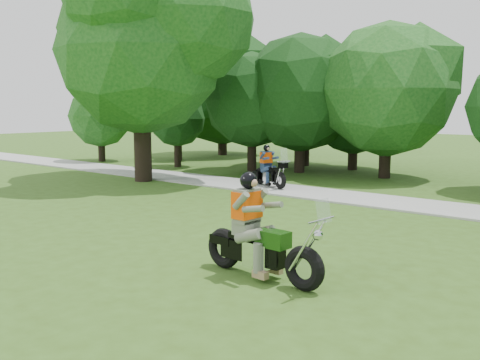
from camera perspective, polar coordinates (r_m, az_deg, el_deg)
The scene contains 5 objects.
ground at distance 9.66m, azimuth 1.37°, elevation -9.77°, with size 100.00×100.00×0.00m, color #335017.
walkway at distance 16.54m, azimuth 18.63°, elevation -2.62°, with size 60.00×2.20×0.06m, color gray.
big_tree_west at distance 21.66m, azimuth -9.97°, elevation 15.28°, with size 8.64×6.56×9.96m.
chopper_motorcycle at distance 9.21m, azimuth 1.74°, elevation -6.32°, with size 2.55×0.70×1.82m.
touring_motorcycle at distance 19.27m, azimuth 3.01°, elevation 0.95°, with size 1.89×1.10×1.50m.
Camera 1 is at (5.63, -7.28, 2.93)m, focal length 40.00 mm.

